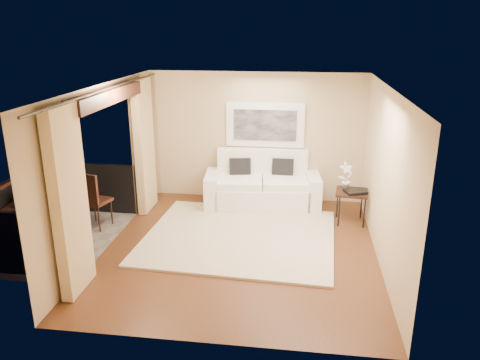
% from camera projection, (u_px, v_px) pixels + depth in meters
% --- Properties ---
extents(floor, '(5.00, 5.00, 0.00)m').
position_uv_depth(floor, '(240.00, 249.00, 7.90)').
color(floor, brown).
rests_on(floor, ground).
extents(room_shell, '(5.00, 6.40, 5.00)m').
position_uv_depth(room_shell, '(106.00, 96.00, 7.37)').
color(room_shell, white).
rests_on(room_shell, ground).
extents(balcony, '(1.81, 2.60, 1.17)m').
position_uv_depth(balcony, '(55.00, 228.00, 8.26)').
color(balcony, '#605B56').
rests_on(balcony, ground).
extents(curtains, '(0.16, 4.80, 2.64)m').
position_uv_depth(curtains, '(114.00, 168.00, 7.74)').
color(curtains, '#DCBF87').
rests_on(curtains, ground).
extents(artwork, '(1.62, 0.07, 0.92)m').
position_uv_depth(artwork, '(265.00, 125.00, 9.68)').
color(artwork, white).
rests_on(artwork, room_shell).
extents(rug, '(3.44, 3.04, 0.04)m').
position_uv_depth(rug, '(240.00, 236.00, 8.30)').
color(rug, beige).
rests_on(rug, floor).
extents(sofa, '(2.43, 1.23, 1.12)m').
position_uv_depth(sofa, '(262.00, 186.00, 9.73)').
color(sofa, white).
rests_on(sofa, floor).
extents(side_table, '(0.63, 0.63, 0.63)m').
position_uv_depth(side_table, '(352.00, 194.00, 8.78)').
color(side_table, black).
rests_on(side_table, floor).
extents(tray, '(0.45, 0.39, 0.05)m').
position_uv_depth(tray, '(356.00, 192.00, 8.67)').
color(tray, black).
rests_on(tray, side_table).
extents(orchid, '(0.33, 0.29, 0.52)m').
position_uv_depth(orchid, '(346.00, 176.00, 8.82)').
color(orchid, white).
rests_on(orchid, side_table).
extents(bistro_table, '(0.66, 0.66, 0.70)m').
position_uv_depth(bistro_table, '(26.00, 209.00, 7.95)').
color(bistro_table, black).
rests_on(bistro_table, balcony).
extents(balcony_chair_far, '(0.56, 0.57, 1.09)m').
position_uv_depth(balcony_chair_far, '(91.00, 196.00, 8.48)').
color(balcony_chair_far, black).
rests_on(balcony_chair_far, balcony).
extents(balcony_chair_near, '(0.51, 0.52, 1.04)m').
position_uv_depth(balcony_chair_near, '(39.00, 214.00, 7.77)').
color(balcony_chair_near, black).
rests_on(balcony_chair_near, balcony).
extents(ice_bucket, '(0.18, 0.18, 0.20)m').
position_uv_depth(ice_bucket, '(20.00, 196.00, 8.03)').
color(ice_bucket, white).
rests_on(ice_bucket, bistro_table).
extents(candle, '(0.06, 0.06, 0.07)m').
position_uv_depth(candle, '(36.00, 199.00, 8.06)').
color(candle, red).
rests_on(candle, bistro_table).
extents(vase, '(0.04, 0.04, 0.18)m').
position_uv_depth(vase, '(16.00, 202.00, 7.77)').
color(vase, silver).
rests_on(vase, bistro_table).
extents(glass_a, '(0.06, 0.06, 0.12)m').
position_uv_depth(glass_a, '(30.00, 203.00, 7.82)').
color(glass_a, silver).
rests_on(glass_a, bistro_table).
extents(glass_b, '(0.06, 0.06, 0.12)m').
position_uv_depth(glass_b, '(37.00, 200.00, 7.94)').
color(glass_b, white).
rests_on(glass_b, bistro_table).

